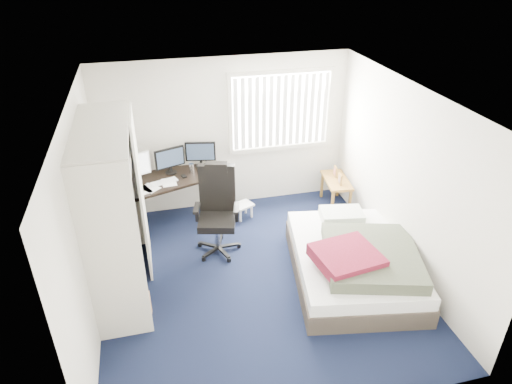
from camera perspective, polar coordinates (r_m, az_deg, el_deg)
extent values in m
plane|color=black|center=(6.26, 0.15, -10.79)|extent=(4.20, 4.20, 0.00)
plane|color=silver|center=(7.39, -3.82, 7.11)|extent=(4.00, 0.00, 4.00)
plane|color=silver|center=(3.95, 7.88, -15.86)|extent=(4.00, 0.00, 4.00)
plane|color=silver|center=(5.48, -20.60, -3.32)|extent=(0.00, 4.20, 4.20)
plane|color=silver|center=(6.28, 18.18, 1.40)|extent=(0.00, 4.20, 4.20)
plane|color=white|center=(5.03, 0.19, 11.56)|extent=(4.20, 4.20, 0.00)
cube|color=white|center=(7.45, 3.05, 10.18)|extent=(1.60, 0.02, 1.20)
cube|color=beige|center=(7.24, 3.25, 14.82)|extent=(1.72, 0.06, 0.06)
cube|color=beige|center=(7.65, 2.99, 5.65)|extent=(1.72, 0.06, 0.06)
cube|color=white|center=(7.39, 3.18, 10.03)|extent=(1.60, 0.04, 1.16)
cube|color=beige|center=(5.03, -17.41, -7.98)|extent=(0.60, 0.04, 2.20)
cube|color=beige|center=(6.56, -17.04, 1.37)|extent=(0.60, 0.04, 2.20)
cube|color=beige|center=(5.30, -18.93, 7.46)|extent=(0.60, 1.80, 0.04)
cube|color=beige|center=(5.45, -18.30, 3.76)|extent=(0.56, 1.74, 0.03)
cylinder|color=silver|center=(5.50, -18.11, 2.64)|extent=(0.03, 1.72, 0.03)
cube|color=#26262B|center=(5.62, -17.44, -1.91)|extent=(0.38, 1.10, 0.90)
cube|color=beige|center=(6.15, -14.16, -0.18)|extent=(0.03, 0.90, 2.20)
cube|color=white|center=(4.98, -18.73, 3.01)|extent=(0.38, 0.30, 0.24)
cube|color=gray|center=(5.44, -18.48, 5.17)|extent=(0.34, 0.28, 0.22)
cube|color=black|center=(7.16, -10.52, 1.73)|extent=(1.77, 1.23, 0.04)
cylinder|color=black|center=(6.90, -14.87, -3.82)|extent=(0.04, 0.04, 0.76)
cylinder|color=black|center=(7.42, -16.50, -1.53)|extent=(0.04, 0.04, 0.76)
cylinder|color=black|center=(7.37, -3.94, -0.50)|extent=(0.04, 0.04, 0.76)
cylinder|color=black|center=(7.87, -6.20, 1.44)|extent=(0.04, 0.04, 0.76)
cube|color=white|center=(7.00, -15.04, 3.24)|extent=(0.48, 0.19, 0.36)
cube|color=white|center=(7.00, -15.04, 3.24)|extent=(0.43, 0.15, 0.31)
cube|color=black|center=(7.17, -10.74, 4.23)|extent=(0.46, 0.18, 0.32)
cube|color=#1E2838|center=(7.17, -10.74, 4.23)|extent=(0.41, 0.14, 0.27)
cube|color=black|center=(7.31, -6.96, 5.05)|extent=(0.46, 0.18, 0.32)
cube|color=#1E2838|center=(7.31, -6.96, 5.05)|extent=(0.41, 0.14, 0.27)
cube|color=white|center=(7.01, -11.40, 1.27)|extent=(0.42, 0.26, 0.02)
cube|color=black|center=(7.11, -9.01, 1.96)|extent=(0.09, 0.11, 0.02)
cylinder|color=silver|center=(7.18, -8.07, 2.93)|extent=(0.08, 0.08, 0.16)
cube|color=white|center=(7.15, -10.54, 1.89)|extent=(0.37, 0.36, 0.00)
cube|color=black|center=(6.75, -4.72, -6.87)|extent=(0.75, 0.75, 0.12)
cylinder|color=silver|center=(6.62, -4.79, -5.36)|extent=(0.06, 0.06, 0.41)
cube|color=black|center=(6.49, -4.88, -3.64)|extent=(0.62, 0.62, 0.10)
cube|color=black|center=(6.49, -4.87, 0.54)|extent=(0.52, 0.22, 0.72)
cube|color=black|center=(6.34, -4.98, 2.98)|extent=(0.33, 0.19, 0.16)
cube|color=black|center=(6.41, -7.43, -2.00)|extent=(0.14, 0.30, 0.04)
cube|color=black|center=(6.36, -2.47, -2.03)|extent=(0.14, 0.30, 0.04)
cube|color=white|center=(7.40, -1.63, -1.63)|extent=(0.38, 0.35, 0.03)
cylinder|color=white|center=(7.35, -1.95, -2.98)|extent=(0.04, 0.04, 0.22)
cylinder|color=white|center=(7.46, -2.68, -2.45)|extent=(0.04, 0.04, 0.22)
cylinder|color=white|center=(7.46, -0.56, -2.42)|extent=(0.04, 0.04, 0.22)
cylinder|color=white|center=(7.57, -1.30, -1.91)|extent=(0.04, 0.04, 0.22)
cube|color=brown|center=(7.71, 10.04, 1.44)|extent=(0.45, 0.78, 0.04)
cube|color=brown|center=(7.52, 9.52, -1.51)|extent=(0.04, 0.04, 0.47)
cube|color=brown|center=(8.07, 8.24, 0.87)|extent=(0.04, 0.04, 0.47)
cube|color=brown|center=(7.60, 11.62, -1.35)|extent=(0.04, 0.04, 0.47)
cube|color=brown|center=(8.15, 10.22, 0.99)|extent=(0.04, 0.04, 0.47)
cube|color=brown|center=(7.52, 10.47, 1.59)|extent=(0.04, 0.14, 0.18)
cube|color=brown|center=(7.75, 9.88, 2.54)|extent=(0.04, 0.14, 0.18)
cube|color=#393129|center=(6.36, 11.87, -9.31)|extent=(1.86, 2.28, 0.27)
cube|color=white|center=(6.23, 12.07, -7.77)|extent=(1.82, 2.23, 0.18)
cube|color=silver|center=(6.72, 10.64, -2.89)|extent=(0.66, 0.50, 0.14)
cube|color=#3B4332|center=(5.98, 14.22, -7.84)|extent=(1.45, 1.53, 0.18)
cube|color=#500D11|center=(5.76, 11.25, -8.03)|extent=(0.84, 0.80, 0.16)
cube|color=tan|center=(5.76, -15.46, -14.24)|extent=(0.49, 0.40, 0.33)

